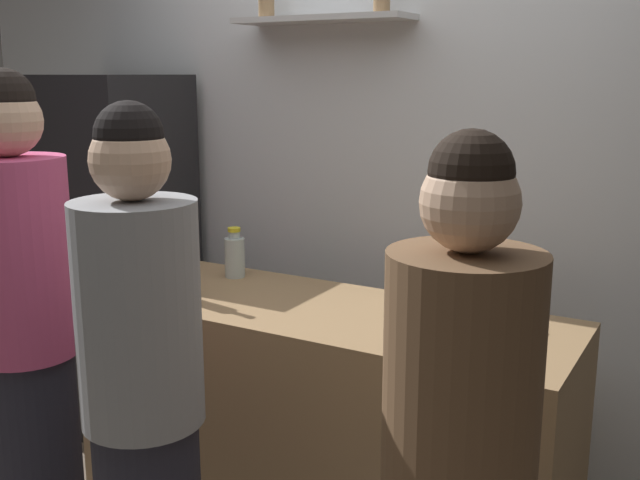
{
  "coord_description": "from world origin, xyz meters",
  "views": [
    {
      "loc": [
        1.37,
        -1.72,
        1.73
      ],
      "look_at": [
        0.09,
        0.53,
        1.15
      ],
      "focal_mm": 41.85,
      "sensor_mm": 36.0,
      "label": 1
    }
  ],
  "objects_px": {
    "person_pink_top": "(26,339)",
    "wine_bottle_green_glass": "(99,266)",
    "baking_pan": "(472,325)",
    "person_grey_hoodie": "(144,407)",
    "utensil_holder": "(419,289)",
    "wine_bottle_dark_glass": "(179,267)",
    "refrigerator": "(111,255)",
    "water_bottle_plastic": "(235,256)"
  },
  "relations": [
    {
      "from": "person_grey_hoodie",
      "to": "water_bottle_plastic",
      "type": "bearing_deg",
      "value": 29.65
    },
    {
      "from": "wine_bottle_dark_glass",
      "to": "person_grey_hoodie",
      "type": "bearing_deg",
      "value": -57.47
    },
    {
      "from": "wine_bottle_dark_glass",
      "to": "utensil_holder",
      "type": "bearing_deg",
      "value": 23.67
    },
    {
      "from": "wine_bottle_green_glass",
      "to": "wine_bottle_dark_glass",
      "type": "relative_size",
      "value": 0.85
    },
    {
      "from": "utensil_holder",
      "to": "wine_bottle_green_glass",
      "type": "xyz_separation_m",
      "value": [
        -1.14,
        -0.45,
        0.04
      ]
    },
    {
      "from": "person_pink_top",
      "to": "refrigerator",
      "type": "bearing_deg",
      "value": -114.69
    },
    {
      "from": "utensil_holder",
      "to": "person_grey_hoodie",
      "type": "distance_m",
      "value": 1.1
    },
    {
      "from": "wine_bottle_dark_glass",
      "to": "water_bottle_plastic",
      "type": "distance_m",
      "value": 0.35
    },
    {
      "from": "refrigerator",
      "to": "wine_bottle_green_glass",
      "type": "bearing_deg",
      "value": -47.41
    },
    {
      "from": "water_bottle_plastic",
      "to": "utensil_holder",
      "type": "bearing_deg",
      "value": 0.88
    },
    {
      "from": "refrigerator",
      "to": "water_bottle_plastic",
      "type": "height_order",
      "value": "refrigerator"
    },
    {
      "from": "wine_bottle_green_glass",
      "to": "water_bottle_plastic",
      "type": "height_order",
      "value": "wine_bottle_green_glass"
    },
    {
      "from": "baking_pan",
      "to": "person_pink_top",
      "type": "relative_size",
      "value": 0.19
    },
    {
      "from": "baking_pan",
      "to": "person_grey_hoodie",
      "type": "xyz_separation_m",
      "value": [
        -0.67,
        -0.83,
        -0.1
      ]
    },
    {
      "from": "wine_bottle_green_glass",
      "to": "person_grey_hoodie",
      "type": "relative_size",
      "value": 0.16
    },
    {
      "from": "refrigerator",
      "to": "person_grey_hoodie",
      "type": "xyz_separation_m",
      "value": [
        1.27,
        -1.14,
        -0.04
      ]
    },
    {
      "from": "utensil_holder",
      "to": "water_bottle_plastic",
      "type": "xyz_separation_m",
      "value": [
        -0.82,
        -0.01,
        0.03
      ]
    },
    {
      "from": "utensil_holder",
      "to": "wine_bottle_dark_glass",
      "type": "relative_size",
      "value": 0.68
    },
    {
      "from": "wine_bottle_dark_glass",
      "to": "water_bottle_plastic",
      "type": "height_order",
      "value": "wine_bottle_dark_glass"
    },
    {
      "from": "water_bottle_plastic",
      "to": "person_grey_hoodie",
      "type": "xyz_separation_m",
      "value": [
        0.41,
        -1.0,
        -0.17
      ]
    },
    {
      "from": "wine_bottle_dark_glass",
      "to": "water_bottle_plastic",
      "type": "bearing_deg",
      "value": 89.29
    },
    {
      "from": "refrigerator",
      "to": "wine_bottle_dark_glass",
      "type": "bearing_deg",
      "value": -29.8
    },
    {
      "from": "refrigerator",
      "to": "wine_bottle_dark_glass",
      "type": "xyz_separation_m",
      "value": [
        0.85,
        -0.49,
        0.16
      ]
    },
    {
      "from": "wine_bottle_green_glass",
      "to": "utensil_holder",
      "type": "bearing_deg",
      "value": 21.41
    },
    {
      "from": "refrigerator",
      "to": "water_bottle_plastic",
      "type": "distance_m",
      "value": 0.88
    },
    {
      "from": "wine_bottle_green_glass",
      "to": "person_grey_hoodie",
      "type": "height_order",
      "value": "person_grey_hoodie"
    },
    {
      "from": "wine_bottle_dark_glass",
      "to": "refrigerator",
      "type": "bearing_deg",
      "value": 150.2
    },
    {
      "from": "refrigerator",
      "to": "water_bottle_plastic",
      "type": "bearing_deg",
      "value": -9.27
    },
    {
      "from": "water_bottle_plastic",
      "to": "person_pink_top",
      "type": "height_order",
      "value": "person_pink_top"
    },
    {
      "from": "baking_pan",
      "to": "water_bottle_plastic",
      "type": "distance_m",
      "value": 1.1
    },
    {
      "from": "baking_pan",
      "to": "person_pink_top",
      "type": "height_order",
      "value": "person_pink_top"
    },
    {
      "from": "utensil_holder",
      "to": "wine_bottle_dark_glass",
      "type": "bearing_deg",
      "value": -156.33
    },
    {
      "from": "person_pink_top",
      "to": "wine_bottle_green_glass",
      "type": "bearing_deg",
      "value": -132.25
    },
    {
      "from": "baking_pan",
      "to": "wine_bottle_dark_glass",
      "type": "relative_size",
      "value": 1.06
    },
    {
      "from": "refrigerator",
      "to": "wine_bottle_green_glass",
      "type": "distance_m",
      "value": 0.79
    },
    {
      "from": "baking_pan",
      "to": "wine_bottle_green_glass",
      "type": "xyz_separation_m",
      "value": [
        -1.41,
        -0.26,
        0.08
      ]
    },
    {
      "from": "utensil_holder",
      "to": "water_bottle_plastic",
      "type": "distance_m",
      "value": 0.82
    },
    {
      "from": "wine_bottle_green_glass",
      "to": "person_grey_hoodie",
      "type": "bearing_deg",
      "value": -37.46
    },
    {
      "from": "person_grey_hoodie",
      "to": "wine_bottle_dark_glass",
      "type": "bearing_deg",
      "value": 39.77
    },
    {
      "from": "refrigerator",
      "to": "wine_bottle_dark_glass",
      "type": "height_order",
      "value": "refrigerator"
    },
    {
      "from": "utensil_holder",
      "to": "person_pink_top",
      "type": "bearing_deg",
      "value": -138.73
    },
    {
      "from": "baking_pan",
      "to": "wine_bottle_dark_glass",
      "type": "distance_m",
      "value": 1.1
    }
  ]
}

